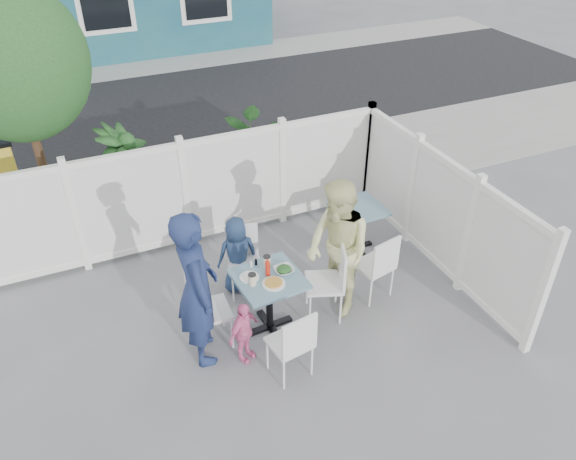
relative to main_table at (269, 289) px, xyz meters
name	(u,v)px	position (x,y,z in m)	size (l,w,h in m)	color
ground	(242,358)	(-0.48, -0.32, -0.60)	(80.00, 80.00, 0.00)	slate
near_sidewalk	(162,198)	(-0.48, 3.48, -0.59)	(24.00, 2.60, 0.01)	gray
street	(120,116)	(-0.48, 7.18, -0.59)	(24.00, 5.00, 0.01)	black
far_sidewalk	(98,72)	(-0.48, 10.28, -0.59)	(24.00, 1.60, 0.01)	gray
fence_back	(186,196)	(-0.38, 2.08, 0.19)	(5.86, 0.08, 1.60)	white
fence_right	(438,215)	(2.52, 0.28, 0.19)	(0.08, 3.66, 1.60)	white
tree	(14,63)	(-2.08, 2.98, 1.99)	(1.80, 1.62, 3.59)	#382316
potted_shrub_a	(128,181)	(-1.03, 2.78, 0.22)	(0.92, 0.92, 1.64)	#19411E
potted_shrub_b	(272,161)	(1.17, 2.68, 0.13)	(1.30, 1.13, 1.45)	#19411E
main_table	(269,289)	(0.00, 0.00, 0.00)	(0.78, 0.78, 0.77)	#3D6076
spare_table	(358,217)	(1.73, 0.98, -0.06)	(0.68, 0.68, 0.70)	#3D6076
chair_left	(203,306)	(-0.77, 0.07, -0.04)	(0.44, 0.46, 0.96)	white
chair_right	(332,276)	(0.77, -0.07, -0.02)	(0.56, 0.57, 0.99)	white
chair_back	(243,255)	(-0.01, 0.83, -0.07)	(0.49, 0.48, 0.91)	white
chair_near	(294,341)	(-0.05, -0.80, -0.06)	(0.47, 0.46, 0.92)	white
chair_spare	(379,263)	(1.44, -0.04, -0.05)	(0.50, 0.49, 0.93)	white
man	(197,289)	(-0.84, -0.06, 0.34)	(0.69, 0.45, 1.88)	navy
woman	(338,249)	(0.89, 0.03, 0.28)	(0.85, 0.66, 1.75)	#CFD351
boy	(237,255)	(-0.08, 0.85, -0.07)	(0.52, 0.34, 1.06)	navy
toddler	(244,332)	(-0.44, -0.33, -0.20)	(0.46, 0.19, 0.79)	pink
plate_main	(274,284)	(0.01, -0.13, 0.18)	(0.26, 0.26, 0.02)	white
plate_side	(249,277)	(-0.20, 0.08, 0.18)	(0.22, 0.22, 0.02)	white
salad_bowl	(284,270)	(0.20, 0.02, 0.20)	(0.22, 0.22, 0.05)	white
coffee_cup_a	(252,280)	(-0.21, -0.04, 0.24)	(0.09, 0.09, 0.13)	beige
coffee_cup_b	(267,261)	(0.06, 0.20, 0.24)	(0.08, 0.08, 0.13)	beige
ketchup_bottle	(268,269)	(0.01, 0.05, 0.27)	(0.06, 0.06, 0.18)	red
salt_shaker	(251,264)	(-0.11, 0.26, 0.21)	(0.03, 0.03, 0.07)	white
pepper_shaker	(256,262)	(-0.05, 0.27, 0.21)	(0.03, 0.03, 0.08)	black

